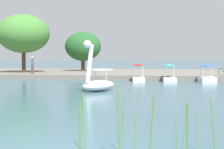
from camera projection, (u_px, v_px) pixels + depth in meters
shore_bank_far at (152, 74)px, 41.63m from camera, size 114.99×18.10×0.45m
swan_boat at (98, 82)px, 22.71m from camera, size 2.38×3.02×3.14m
pedal_boat_red at (138, 76)px, 31.62m from camera, size 1.32×2.13×1.55m
pedal_boat_cyan at (170, 76)px, 31.36m from camera, size 1.27×1.93×1.49m
pedal_boat_blue at (207, 77)px, 30.81m from camera, size 1.50×2.45×1.50m
tree_broadleaf_behind_dock at (23, 34)px, 39.85m from camera, size 7.96×7.93×6.36m
tree_broadleaf_right at (83, 46)px, 44.24m from camera, size 4.45×3.71×4.75m
person_on_path at (32, 64)px, 36.74m from camera, size 0.27×0.26×1.76m
reed_clump_foreground at (139, 129)px, 7.46m from camera, size 2.91×1.18×1.59m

